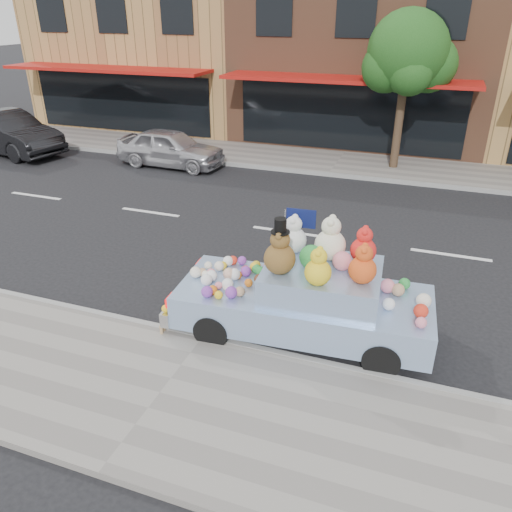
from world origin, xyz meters
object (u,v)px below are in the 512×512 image
at_px(street_tree, 408,59).
at_px(car_silver, 171,148).
at_px(art_car, 305,295).
at_px(car_dark, 8,133).

bearing_deg(street_tree, car_silver, -163.46).
bearing_deg(art_car, car_dark, 146.74).
height_order(street_tree, car_silver, street_tree).
relative_size(street_tree, car_silver, 1.34).
distance_m(car_silver, car_dark, 6.79).
xyz_separation_m(street_tree, art_car, (-0.47, -10.73, -2.90)).
bearing_deg(art_car, street_tree, 83.65).
bearing_deg(car_dark, art_car, -106.80).
bearing_deg(car_silver, art_car, -137.65).
distance_m(street_tree, art_car, 11.12).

